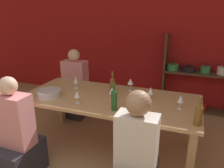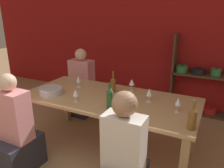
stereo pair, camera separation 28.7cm
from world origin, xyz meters
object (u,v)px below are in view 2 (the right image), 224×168
Objects in this scene: wine_glass_red_a at (76,93)px; person_far_a at (82,90)px; wine_glass_red_b at (111,91)px; dining_table at (109,103)px; wine_glass_red_c at (132,82)px; shelf_unit at (214,87)px; wine_glass_empty_b at (78,79)px; wine_glass_white_a at (178,102)px; wine_bottle_amber at (110,99)px; wine_glass_empty_a at (149,92)px; wine_bottle_dark at (113,84)px; wine_bottle_green at (192,118)px; person_near_a at (16,137)px; cell_phone at (130,106)px; mixing_bowl at (51,91)px.

person_far_a is at bearing 121.32° from wine_glass_red_a.
dining_table is at bearing 147.34° from wine_glass_red_b.
wine_glass_red_c is (0.48, 0.65, 0.02)m from wine_glass_red_a.
shelf_unit reaches higher than person_far_a.
wine_glass_white_a is at bearing -7.91° from wine_glass_empty_b.
person_far_a is (-1.16, 0.47, -0.46)m from wine_glass_red_c.
wine_bottle_amber is at bearing -115.53° from shelf_unit.
wine_glass_red_a is (-0.49, 0.04, -0.03)m from wine_bottle_amber.
wine_bottle_amber reaches higher than wine_glass_empty_a.
wine_bottle_dark reaches higher than wine_glass_red_a.
wine_glass_empty_a is at bearing 140.85° from wine_bottle_green.
dining_table is at bearing 47.26° from person_near_a.
dining_table is 0.45m from wine_glass_red_c.
wine_bottle_green is 1.71× the size of wine_glass_empty_a.
wine_bottle_amber is 1.91× the size of wine_glass_white_a.
wine_glass_red_c is (0.18, 0.35, 0.21)m from dining_table.
cell_phone is (0.18, -0.49, -0.12)m from wine_glass_red_c.
wine_bottle_amber is 1.87× the size of wine_glass_red_c.
wine_glass_empty_a is 1.07× the size of cell_phone.
wine_bottle_amber is at bearing -129.05° from cell_phone.
wine_bottle_dark is at bearing 53.86° from person_near_a.
wine_glass_red_c is 0.14× the size of person_far_a.
person_near_a is (-0.76, -1.04, -0.45)m from wine_bottle_dark.
mixing_bowl is at bearing 102.50° from person_far_a.
dining_table is at bearing -14.78° from wine_glass_empty_b.
cell_phone is (0.38, -0.33, -0.11)m from wine_bottle_dark.
wine_glass_red_b is (0.05, -0.03, 0.19)m from dining_table.
wine_bottle_dark reaches higher than wine_glass_red_c.
wine_glass_red_a is at bearing -154.11° from wine_glass_empty_a.
wine_bottle_amber is at bearing 27.48° from person_near_a.
cell_phone is (-0.16, -0.23, -0.12)m from wine_glass_empty_a.
shelf_unit reaches higher than wine_glass_empty_a.
shelf_unit is 8.75× the size of wine_glass_white_a.
wine_glass_empty_b is (-1.09, 0.06, -0.00)m from wine_glass_empty_a.
wine_bottle_amber is at bearing 135.33° from person_far_a.
dining_table is 0.20m from wine_glass_red_b.
wine_bottle_amber is 1.20m from person_near_a.
wine_bottle_dark reaches higher than wine_glass_red_b.
wine_glass_empty_b reaches higher than wine_glass_red_a.
dining_table is at bearing 45.77° from wine_glass_red_a.
person_near_a is (-0.97, -1.20, -0.46)m from wine_glass_red_c.
wine_glass_white_a is at bearing -99.92° from shelf_unit.
wine_bottle_green reaches higher than wine_glass_empty_a.
person_near_a is at bearing -126.14° from wine_bottle_dark.
wine_glass_empty_b is at bearing 176.72° from wine_glass_empty_a.
wine_glass_empty_a is (-0.37, 0.14, 0.00)m from wine_glass_white_a.
wine_glass_empty_a is (-0.56, 0.46, 0.01)m from wine_bottle_green.
wine_glass_white_a is 0.14× the size of person_near_a.
wine_bottle_amber is 0.27× the size of person_near_a.
person_near_a is at bearing -132.74° from dining_table.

